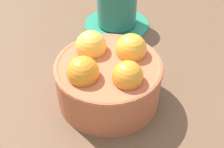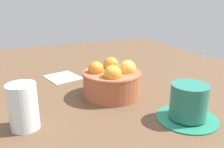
% 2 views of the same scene
% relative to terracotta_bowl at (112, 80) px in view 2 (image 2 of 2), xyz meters
% --- Properties ---
extents(ground_plane, '(1.59, 1.19, 0.04)m').
position_rel_terracotta_bowl_xyz_m(ground_plane, '(-0.00, -0.00, -0.07)').
color(ground_plane, brown).
extents(terracotta_bowl, '(0.16, 0.16, 0.10)m').
position_rel_terracotta_bowl_xyz_m(terracotta_bowl, '(0.00, 0.00, 0.00)').
color(terracotta_bowl, '#AD5938').
rests_on(terracotta_bowl, ground_plane).
extents(coffee_cup, '(0.14, 0.14, 0.08)m').
position_rel_terracotta_bowl_xyz_m(coffee_cup, '(0.19, 0.10, -0.01)').
color(coffee_cup, '#217959').
rests_on(coffee_cup, ground_plane).
extents(water_glass, '(0.06, 0.06, 0.10)m').
position_rel_terracotta_bowl_xyz_m(water_glass, '(0.08, -0.24, 0.00)').
color(water_glass, silver).
rests_on(water_glass, ground_plane).
extents(folded_napkin, '(0.13, 0.12, 0.01)m').
position_rel_terracotta_bowl_xyz_m(folded_napkin, '(-0.21, -0.09, -0.04)').
color(folded_napkin, white).
rests_on(folded_napkin, ground_plane).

